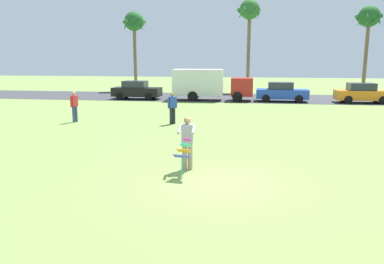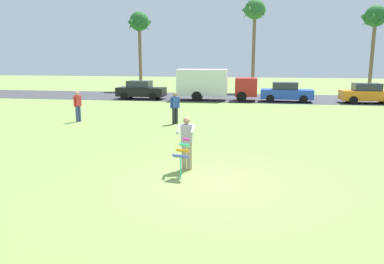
{
  "view_description": "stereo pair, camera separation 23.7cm",
  "coord_description": "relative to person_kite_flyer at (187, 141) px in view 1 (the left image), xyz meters",
  "views": [
    {
      "loc": [
        0.85,
        -10.38,
        3.59
      ],
      "look_at": [
        -1.08,
        2.2,
        1.05
      ],
      "focal_mm": 34.97,
      "sensor_mm": 36.0,
      "label": 1
    },
    {
      "loc": [
        1.08,
        -10.35,
        3.59
      ],
      "look_at": [
        -1.08,
        2.2,
        1.05
      ],
      "focal_mm": 34.97,
      "sensor_mm": 36.0,
      "label": 2
    }
  ],
  "objects": [
    {
      "name": "ground_plane",
      "position": [
        1.08,
        -1.18,
        -0.95
      ],
      "size": [
        120.0,
        120.0,
        0.0
      ],
      "primitive_type": "plane",
      "color": "olive"
    },
    {
      "name": "road_strip",
      "position": [
        1.08,
        22.6,
        -0.95
      ],
      "size": [
        120.0,
        8.0,
        0.01
      ],
      "primitive_type": "cube",
      "color": "#38383D",
      "rests_on": "ground"
    },
    {
      "name": "person_kite_flyer",
      "position": [
        0.0,
        0.0,
        0.0
      ],
      "size": [
        0.56,
        0.67,
        1.73
      ],
      "color": "gray",
      "rests_on": "ground"
    },
    {
      "name": "kite_held",
      "position": [
        0.02,
        -0.81,
        -0.15
      ],
      "size": [
        0.53,
        0.68,
        1.17
      ],
      "color": "#D83399",
      "rests_on": "ground"
    },
    {
      "name": "parked_car_black",
      "position": [
        -7.88,
        20.2,
        -0.18
      ],
      "size": [
        4.24,
        1.91,
        1.6
      ],
      "color": "black",
      "rests_on": "ground"
    },
    {
      "name": "parked_truck_red_cab",
      "position": [
        -1.59,
        20.2,
        0.46
      ],
      "size": [
        6.76,
        2.26,
        2.62
      ],
      "color": "#B2231E",
      "rests_on": "ground"
    },
    {
      "name": "parked_car_blue",
      "position": [
        4.59,
        20.2,
        -0.18
      ],
      "size": [
        4.26,
        1.95,
        1.6
      ],
      "color": "#2347B7",
      "rests_on": "ground"
    },
    {
      "name": "parked_car_orange",
      "position": [
        10.91,
        20.2,
        -0.18
      ],
      "size": [
        4.25,
        1.93,
        1.6
      ],
      "color": "orange",
      "rests_on": "ground"
    },
    {
      "name": "palm_tree_left_near",
      "position": [
        -10.76,
        29.38,
        6.19
      ],
      "size": [
        2.58,
        2.71,
        8.56
      ],
      "color": "brown",
      "rests_on": "ground"
    },
    {
      "name": "palm_tree_right_near",
      "position": [
        1.72,
        29.76,
        7.16
      ],
      "size": [
        2.58,
        2.71,
        9.62
      ],
      "color": "brown",
      "rests_on": "ground"
    },
    {
      "name": "palm_tree_centre_far",
      "position": [
        13.47,
        29.19,
        6.28
      ],
      "size": [
        2.58,
        2.71,
        8.66
      ],
      "color": "brown",
      "rests_on": "ground"
    },
    {
      "name": "person_walker_near",
      "position": [
        -7.79,
        8.1,
        -0.02
      ],
      "size": [
        0.33,
        0.54,
        1.73
      ],
      "color": "#384772",
      "rests_on": "ground"
    },
    {
      "name": "person_walker_far",
      "position": [
        -2.21,
        8.34,
        -0.02
      ],
      "size": [
        0.46,
        0.4,
        1.73
      ],
      "color": "#26262B",
      "rests_on": "ground"
    }
  ]
}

